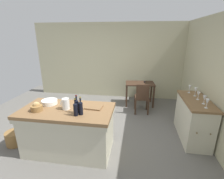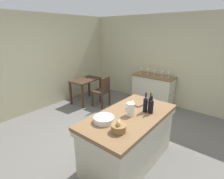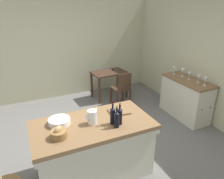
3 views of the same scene
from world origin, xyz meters
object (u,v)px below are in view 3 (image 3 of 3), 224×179
object	(u,v)px
wine_bottle_green	(117,119)
wine_glass_right	(183,71)
pitcher	(92,117)
wine_glass_far_right	(174,69)
wash_bowl	(59,121)
wine_glass_middle	(189,74)
wooden_chair	(122,88)
island_table	(94,147)
writing_desk	(109,76)
bread_basket	(59,134)
wine_bottle_dark	(120,116)
wine_glass_far_left	(205,80)
wine_glass_left	(199,77)
cutting_board	(119,111)
wine_bottle_amber	(113,115)
side_cabinet	(185,98)

from	to	relation	value
wine_bottle_green	wine_glass_right	size ratio (longest dim) A/B	1.61
pitcher	wine_glass_far_right	world-z (taller)	pitcher
pitcher	wine_glass_far_right	size ratio (longest dim) A/B	1.35
wash_bowl	wine_glass_middle	bearing A→B (deg)	12.59
wine_bottle_green	wooden_chair	bearing A→B (deg)	61.18
island_table	wine_glass_right	xyz separation A→B (m)	(2.53, 1.04, 0.55)
wooden_chair	wine_glass_far_right	size ratio (longest dim) A/B	4.96
island_table	wine_glass_far_right	size ratio (longest dim) A/B	9.30
wash_bowl	writing_desk	bearing A→B (deg)	52.71
wooden_chair	wine_bottle_green	size ratio (longest dim) A/B	2.95
bread_basket	pitcher	bearing A→B (deg)	16.12
wine_bottle_dark	wine_glass_right	world-z (taller)	wine_bottle_dark
wine_glass_far_left	wine_glass_left	distance (m)	0.20
cutting_board	wine_bottle_green	xyz separation A→B (m)	(-0.22, -0.36, 0.11)
wash_bowl	wine_bottle_green	distance (m)	0.80
wooden_chair	pitcher	world-z (taller)	pitcher
island_table	pitcher	distance (m)	0.51
island_table	bread_basket	world-z (taller)	bread_basket
wash_bowl	wine_glass_left	size ratio (longest dim) A/B	1.79
wine_bottle_amber	wine_glass_far_left	size ratio (longest dim) A/B	1.85
wash_bowl	wine_bottle_dark	bearing A→B (deg)	-24.23
wine_glass_middle	wine_glass_left	bearing A→B (deg)	-82.21
wine_glass_right	pitcher	bearing A→B (deg)	-157.56
wooden_chair	side_cabinet	bearing A→B (deg)	-44.62
island_table	pitcher	xyz separation A→B (m)	(-0.01, -0.01, 0.51)
bread_basket	wine_glass_right	distance (m)	3.25
writing_desk	wine_bottle_amber	world-z (taller)	wine_bottle_amber
wine_bottle_amber	wine_glass_right	world-z (taller)	wine_bottle_amber
side_cabinet	wine_glass_far_right	bearing A→B (deg)	94.14
wine_glass_right	wine_bottle_green	bearing A→B (deg)	-150.80
pitcher	wash_bowl	world-z (taller)	pitcher
pitcher	wine_glass_middle	bearing A→B (deg)	18.28
wine_bottle_amber	wine_bottle_green	bearing A→B (deg)	-81.97
wine_bottle_dark	wine_bottle_green	xyz separation A→B (m)	(-0.07, -0.05, -0.00)
writing_desk	wine_bottle_green	distance (m)	2.97
island_table	wine_glass_far_right	world-z (taller)	wine_glass_far_right
wash_bowl	wine_glass_middle	world-z (taller)	wine_glass_middle
wine_bottle_dark	wine_bottle_amber	size ratio (longest dim) A/B	0.96
cutting_board	wine_bottle_amber	world-z (taller)	wine_bottle_amber
wine_glass_far_right	pitcher	bearing A→B (deg)	-153.12
wash_bowl	wine_glass_far_right	world-z (taller)	wine_glass_far_right
side_cabinet	wooden_chair	distance (m)	1.51
pitcher	wine_glass_left	size ratio (longest dim) A/B	1.46
wash_bowl	wine_glass_far_left	xyz separation A→B (m)	(2.96, 0.23, 0.10)
pitcher	wine_bottle_dark	world-z (taller)	wine_bottle_dark
wine_glass_far_right	wine_bottle_dark	bearing A→B (deg)	-146.35
pitcher	wine_glass_far_left	size ratio (longest dim) A/B	1.39
wine_glass_middle	wine_bottle_green	bearing A→B (deg)	-154.98
pitcher	wine_bottle_amber	size ratio (longest dim) A/B	0.75
island_table	wine_glass_far_left	bearing A→B (deg)	8.89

